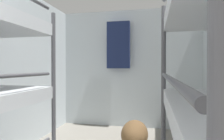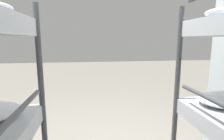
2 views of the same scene
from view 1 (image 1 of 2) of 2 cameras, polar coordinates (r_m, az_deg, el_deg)
name	(u,v)px [view 1 (image 1 of 2)]	position (r m, az deg, el deg)	size (l,w,h in m)	color
wall_back	(130,69)	(3.98, 5.03, 0.40)	(2.83, 0.06, 2.31)	silver
duffel_bag	(135,134)	(3.09, 6.47, -17.74)	(0.39, 0.61, 0.39)	brown
hanging_coat	(118,45)	(3.89, 1.86, 7.11)	(0.44, 0.12, 0.90)	#192347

